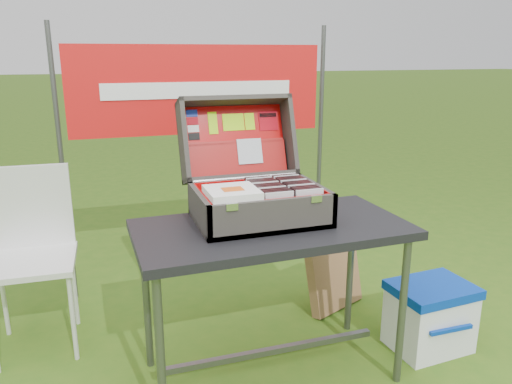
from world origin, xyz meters
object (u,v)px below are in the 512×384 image
object	(u,v)px
chair	(31,264)
cardboard_box	(334,274)
cooler	(430,316)
suitcase	(255,163)
table	(271,302)

from	to	relation	value
chair	cardboard_box	world-z (taller)	chair
cooler	cardboard_box	world-z (taller)	cardboard_box
suitcase	cooler	distance (m)	1.26
chair	table	bearing A→B (deg)	-26.95
suitcase	cooler	xyz separation A→B (m)	(0.91, -0.19, -0.85)
suitcase	cooler	bearing A→B (deg)	-11.76
suitcase	cardboard_box	distance (m)	1.10
suitcase	chair	distance (m)	1.29
table	cardboard_box	distance (m)	0.81
cooler	chair	size ratio (longest dim) A/B	0.43
chair	cooler	bearing A→B (deg)	-16.47
cooler	table	bearing A→B (deg)	172.65
table	chair	distance (m)	1.25
table	cardboard_box	world-z (taller)	table
table	cooler	world-z (taller)	table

